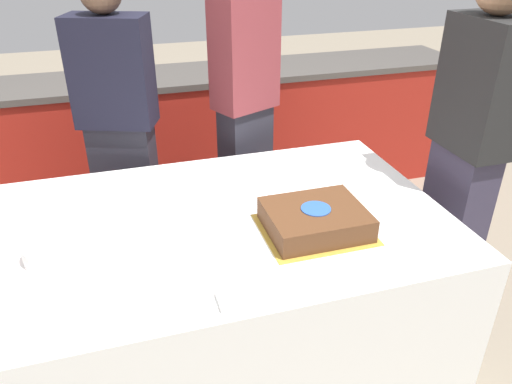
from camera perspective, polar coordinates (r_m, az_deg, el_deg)
ground_plane at (r=2.49m, az=-4.20°, el=-18.48°), size 14.00×14.00×0.00m
back_counter at (r=3.60m, az=-10.49°, el=5.93°), size 4.40×0.58×0.92m
dining_table at (r=2.22m, az=-4.56°, el=-11.70°), size 1.88×1.16×0.77m
cake at (r=1.92m, az=6.78°, el=-3.16°), size 0.41×0.35×0.10m
plate_stack at (r=1.90m, az=-22.25°, el=-6.17°), size 0.20×0.20×0.07m
side_plate_near_cake at (r=2.20m, az=4.04°, el=0.10°), size 0.22×0.22×0.00m
utensil_pile at (r=1.60m, az=-1.44°, el=-11.86°), size 0.16×0.09×0.02m
person_cutting_cake at (r=2.71m, az=-1.25°, el=9.53°), size 0.37×0.31×1.76m
person_seated_right at (r=2.42m, az=22.88°, el=3.69°), size 0.21×0.36×1.71m
person_standing_back at (r=2.65m, az=-15.21°, el=6.03°), size 0.42×0.32×1.64m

